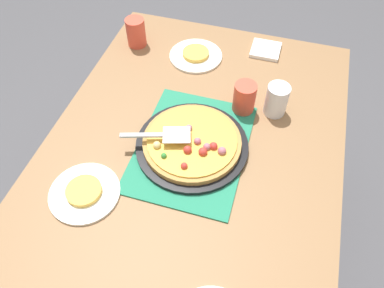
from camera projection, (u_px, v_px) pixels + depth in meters
The scene contains 14 objects.
ground_plane at pixel (192, 238), 1.85m from camera, with size 8.00×8.00×0.00m, color #4C4C51.
dining_table at pixel (192, 166), 1.35m from camera, with size 1.40×1.00×0.75m.
placemat at pixel (192, 147), 1.26m from camera, with size 0.48×0.36×0.01m, color #237F5B.
pizza_pan at pixel (192, 145), 1.25m from camera, with size 0.38×0.38×0.01m, color black.
pizza at pixel (192, 142), 1.23m from camera, with size 0.33×0.33×0.05m.
plate_near_left at pixel (196, 56), 1.55m from camera, with size 0.22×0.22×0.01m, color white.
plate_far_right at pixel (85, 193), 1.14m from camera, with size 0.22×0.22×0.01m, color white.
served_slice_left at pixel (196, 53), 1.54m from camera, with size 0.11×0.11×0.02m, color #EAB747.
served_slice_right at pixel (84, 191), 1.13m from camera, with size 0.11×0.11×0.02m, color #EAB747.
cup_near at pixel (136, 32), 1.56m from camera, with size 0.08×0.08×0.12m, color #E04C38.
cup_far at pixel (244, 98), 1.32m from camera, with size 0.08×0.08×0.12m, color #E04C38.
cup_corner at pixel (277, 100), 1.32m from camera, with size 0.08×0.08×0.12m, color white.
pizza_server at pixel (162, 135), 1.20m from camera, with size 0.11×0.23×0.01m.
napkin_stack at pixel (266, 50), 1.57m from camera, with size 0.12×0.12×0.02m, color white.
Camera 1 is at (-0.73, -0.22, 1.75)m, focal length 34.67 mm.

